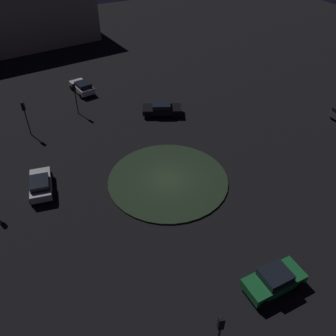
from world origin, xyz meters
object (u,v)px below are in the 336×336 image
Objects in this scene: car_green at (274,280)px; traffic_light_west at (75,93)px; car_silver at (41,184)px; traffic_light_southwest at (25,112)px; traffic_light_east at (219,331)px; car_white at (82,87)px; car_black at (162,109)px.

traffic_light_west is at bearing -79.63° from car_green.
car_silver is 1.09× the size of traffic_light_southwest.
car_green is 1.08× the size of traffic_light_southwest.
traffic_light_east is at bearing -25.94° from traffic_light_southwest.
car_white is 10.57m from traffic_light_southwest.
car_white is 1.09× the size of traffic_light_southwest.
traffic_light_east is at bearing -152.35° from car_silver.
car_green is at bearing -3.86° from traffic_light_west.
car_green is 0.92× the size of traffic_light_east.
car_green reaches higher than car_silver.
car_white is 1.00× the size of car_silver.
traffic_light_southwest is at bearing -85.02° from traffic_light_west.
traffic_light_southwest is at bearing 123.50° from car_white.
traffic_light_west reaches higher than car_green.
car_white is at bearing 143.90° from traffic_light_west.
car_green is 20.18m from car_silver.
traffic_light_east reaches higher than car_white.
traffic_light_west is (-11.61, 6.56, 1.86)m from car_silver.
traffic_light_west is at bearing 149.64° from car_white.
car_white is (-33.05, -3.07, -0.01)m from car_green.
car_green is 33.19m from car_white.
traffic_light_southwest is (-26.12, -10.80, 1.94)m from car_green.
traffic_light_east reaches higher than car_green.
car_white is at bearing 96.13° from traffic_light_southwest.
traffic_light_west reaches higher than car_black.
traffic_light_west is at bearing 15.84° from traffic_light_east.
car_white is 0.93× the size of traffic_light_east.
traffic_light_west is (-28.10, -5.07, 1.86)m from car_green.
car_black is 1.15× the size of car_white.
car_white is at bearing -16.67° from car_silver.
car_white is at bearing -84.55° from car_green.
car_white is 18.64m from car_silver.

